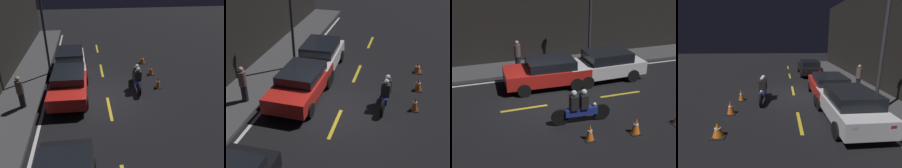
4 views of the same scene
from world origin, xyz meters
TOP-DOWN VIEW (x-y plane):
  - ground_plane at (0.00, 0.00)m, footprint 56.00×56.00m
  - raised_curb at (0.00, 4.54)m, footprint 28.00×2.17m
  - building_front at (0.00, 5.78)m, footprint 28.00×0.30m
  - lane_dash_a at (-10.00, 0.00)m, footprint 2.00×0.14m
  - lane_dash_b at (-5.50, 0.00)m, footprint 2.00×0.14m
  - lane_dash_c at (-1.00, 0.00)m, footprint 2.00×0.14m
  - lane_dash_d at (3.50, 0.00)m, footprint 2.00×0.14m
  - lane_solid_kerb at (0.00, 3.21)m, footprint 25.20×0.14m
  - van_black at (-5.95, 1.84)m, footprint 4.07×1.89m
  - taxi_red at (0.55, 1.96)m, footprint 4.07×2.05m
  - sedan_white at (3.55, 2.01)m, footprint 4.07×2.08m
  - motorcycle at (0.82, -1.76)m, footprint 2.35×0.39m
  - traffic_cone_near at (0.76, -3.00)m, footprint 0.38×0.38m
  - traffic_cone_mid at (2.52, -3.10)m, footprint 0.44×0.44m
  - traffic_cone_far at (4.42, -3.02)m, footprint 0.52×0.52m
  - pedestrian at (-0.50, 4.16)m, footprint 0.34×0.34m
  - street_lamp at (3.23, 3.31)m, footprint 0.28×0.28m

SIDE VIEW (x-z plane):
  - ground_plane at x=0.00m, z-range 0.00..0.00m
  - lane_solid_kerb at x=0.00m, z-range 0.00..0.01m
  - lane_dash_a at x=-10.00m, z-range 0.00..0.01m
  - lane_dash_b at x=-5.50m, z-range 0.00..0.01m
  - lane_dash_c at x=-1.00m, z-range 0.00..0.01m
  - lane_dash_d at x=3.50m, z-range 0.00..0.01m
  - raised_curb at x=0.00m, z-range 0.00..0.15m
  - traffic_cone_far at x=4.42m, z-range -0.01..0.53m
  - traffic_cone_mid at x=2.52m, z-range -0.01..0.62m
  - traffic_cone_near at x=0.76m, z-range -0.01..0.64m
  - motorcycle at x=0.82m, z-range -0.05..1.36m
  - van_black at x=-5.95m, z-range 0.05..1.39m
  - taxi_red at x=0.55m, z-range 0.05..1.44m
  - sedan_white at x=3.55m, z-range 0.05..1.50m
  - pedestrian at x=-0.50m, z-range 0.16..1.78m
  - street_lamp at x=3.23m, z-range 0.36..6.12m
  - building_front at x=0.00m, z-range 0.00..6.96m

